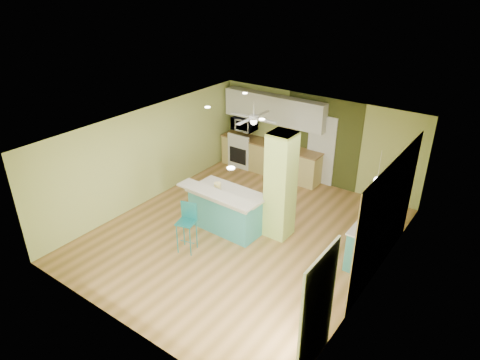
% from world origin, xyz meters
% --- Properties ---
extents(floor, '(6.00, 7.00, 0.01)m').
position_xyz_m(floor, '(0.00, 0.00, -0.01)').
color(floor, olive).
rests_on(floor, ground).
extents(ceiling, '(6.00, 7.00, 0.01)m').
position_xyz_m(ceiling, '(0.00, 0.00, 2.50)').
color(ceiling, white).
rests_on(ceiling, wall_back).
extents(wall_back, '(6.00, 0.01, 2.50)m').
position_xyz_m(wall_back, '(0.00, 3.50, 1.25)').
color(wall_back, '#B7C368').
rests_on(wall_back, floor).
extents(wall_front, '(6.00, 0.01, 2.50)m').
position_xyz_m(wall_front, '(0.00, -3.50, 1.25)').
color(wall_front, '#B7C368').
rests_on(wall_front, floor).
extents(wall_left, '(0.01, 7.00, 2.50)m').
position_xyz_m(wall_left, '(-3.00, 0.00, 1.25)').
color(wall_left, '#B7C368').
rests_on(wall_left, floor).
extents(wall_right, '(0.01, 7.00, 2.50)m').
position_xyz_m(wall_right, '(3.00, 0.00, 1.25)').
color(wall_right, '#B7C368').
rests_on(wall_right, floor).
extents(wood_panel, '(0.02, 3.40, 2.50)m').
position_xyz_m(wood_panel, '(2.99, 0.60, 1.25)').
color(wood_panel, '#9B7D58').
rests_on(wood_panel, floor).
extents(olive_accent, '(2.20, 0.02, 2.50)m').
position_xyz_m(olive_accent, '(0.20, 3.49, 1.25)').
color(olive_accent, '#3E451B').
rests_on(olive_accent, floor).
extents(interior_door, '(0.82, 0.05, 2.00)m').
position_xyz_m(interior_door, '(0.20, 3.46, 1.00)').
color(interior_door, white).
rests_on(interior_door, floor).
extents(french_door, '(0.04, 1.08, 2.10)m').
position_xyz_m(french_door, '(2.97, -2.30, 1.05)').
color(french_door, silver).
rests_on(french_door, floor).
extents(column, '(0.55, 0.55, 2.50)m').
position_xyz_m(column, '(0.65, 0.50, 1.25)').
color(column, '#B2CE5F').
rests_on(column, floor).
extents(kitchen_run, '(3.25, 0.63, 0.94)m').
position_xyz_m(kitchen_run, '(-1.30, 3.20, 0.47)').
color(kitchen_run, '#D5BF6F').
rests_on(kitchen_run, floor).
extents(stove, '(0.76, 0.66, 1.08)m').
position_xyz_m(stove, '(-2.25, 3.19, 0.46)').
color(stove, white).
rests_on(stove, floor).
extents(upper_cabinets, '(3.20, 0.34, 0.80)m').
position_xyz_m(upper_cabinets, '(-1.30, 3.32, 1.95)').
color(upper_cabinets, white).
rests_on(upper_cabinets, wall_back).
extents(microwave, '(0.70, 0.48, 0.39)m').
position_xyz_m(microwave, '(-2.25, 3.20, 1.35)').
color(microwave, white).
rests_on(microwave, wall_back).
extents(ceiling_fan, '(1.41, 1.41, 0.61)m').
position_xyz_m(ceiling_fan, '(-1.10, 2.00, 2.08)').
color(ceiling_fan, white).
rests_on(ceiling_fan, ceiling).
extents(pendant_lamp, '(0.14, 0.14, 0.69)m').
position_xyz_m(pendant_lamp, '(2.65, 0.75, 1.88)').
color(pendant_lamp, white).
rests_on(pendant_lamp, ceiling).
extents(wall_decor, '(0.03, 0.90, 0.70)m').
position_xyz_m(wall_decor, '(2.96, 0.80, 1.55)').
color(wall_decor, brown).
rests_on(wall_decor, wood_panel).
extents(peninsula, '(2.05, 1.13, 1.09)m').
position_xyz_m(peninsula, '(-0.47, 0.00, 0.50)').
color(peninsula, teal).
rests_on(peninsula, floor).
extents(bar_stool, '(0.45, 0.45, 1.12)m').
position_xyz_m(bar_stool, '(-0.64, -1.15, 0.75)').
color(bar_stool, teal).
rests_on(bar_stool, floor).
extents(side_counter, '(0.60, 1.42, 0.91)m').
position_xyz_m(side_counter, '(2.70, 0.79, 0.46)').
color(side_counter, teal).
rests_on(side_counter, floor).
extents(fruit_bowl, '(0.39, 0.39, 0.07)m').
position_xyz_m(fruit_bowl, '(-1.00, 3.19, 0.98)').
color(fruit_bowl, '#3A2317').
rests_on(fruit_bowl, kitchen_run).
extents(canister, '(0.16, 0.16, 0.18)m').
position_xyz_m(canister, '(-0.72, -0.01, 1.03)').
color(canister, yellow).
rests_on(canister, peninsula).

